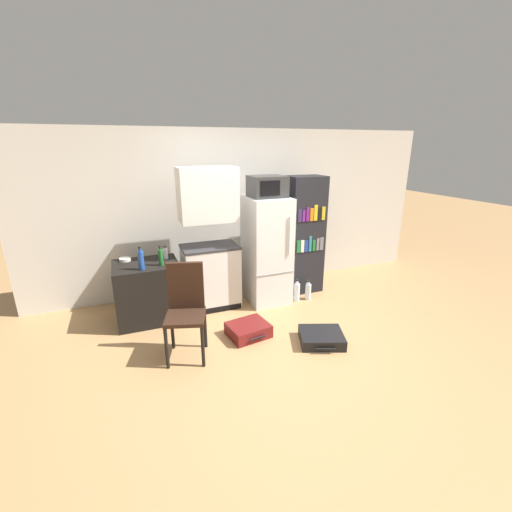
{
  "coord_description": "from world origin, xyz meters",
  "views": [
    {
      "loc": [
        -1.53,
        -3.01,
        2.19
      ],
      "look_at": [
        -0.02,
        0.85,
        0.84
      ],
      "focal_mm": 24.0,
      "sensor_mm": 36.0,
      "label": 1
    }
  ],
  "objects_px": {
    "bottle_milk_white": "(166,253)",
    "bottle_blue_soda": "(141,260)",
    "refrigerator": "(267,250)",
    "suitcase_large_flat": "(321,338)",
    "side_table": "(148,291)",
    "suitcase_small_flat": "(248,330)",
    "chair": "(186,303)",
    "microwave": "(267,186)",
    "kitchen_hutch": "(210,245)",
    "bottle_green_tall": "(161,257)",
    "bookshelf": "(304,235)",
    "water_bottle_front": "(297,291)",
    "bowl": "(125,259)",
    "water_bottle_middle": "(308,291)"
  },
  "relations": [
    {
      "from": "bottle_green_tall",
      "to": "suitcase_small_flat",
      "type": "height_order",
      "value": "bottle_green_tall"
    },
    {
      "from": "refrigerator",
      "to": "suitcase_large_flat",
      "type": "height_order",
      "value": "refrigerator"
    },
    {
      "from": "refrigerator",
      "to": "bookshelf",
      "type": "bearing_deg",
      "value": 10.94
    },
    {
      "from": "bottle_blue_soda",
      "to": "water_bottle_front",
      "type": "xyz_separation_m",
      "value": [
        2.11,
        -0.01,
        -0.74
      ]
    },
    {
      "from": "bottle_green_tall",
      "to": "suitcase_large_flat",
      "type": "bearing_deg",
      "value": -36.65
    },
    {
      "from": "kitchen_hutch",
      "to": "bowl",
      "type": "xyz_separation_m",
      "value": [
        -1.09,
        0.12,
        -0.11
      ]
    },
    {
      "from": "bottle_milk_white",
      "to": "bottle_blue_soda",
      "type": "relative_size",
      "value": 0.59
    },
    {
      "from": "bottle_blue_soda",
      "to": "suitcase_small_flat",
      "type": "relative_size",
      "value": 0.56
    },
    {
      "from": "side_table",
      "to": "bowl",
      "type": "height_order",
      "value": "bowl"
    },
    {
      "from": "microwave",
      "to": "bottle_green_tall",
      "type": "relative_size",
      "value": 1.88
    },
    {
      "from": "kitchen_hutch",
      "to": "suitcase_small_flat",
      "type": "bearing_deg",
      "value": -78.14
    },
    {
      "from": "bottle_green_tall",
      "to": "chair",
      "type": "relative_size",
      "value": 0.25
    },
    {
      "from": "bottle_blue_soda",
      "to": "chair",
      "type": "bearing_deg",
      "value": -63.31
    },
    {
      "from": "bowl",
      "to": "chair",
      "type": "xyz_separation_m",
      "value": [
        0.56,
        -1.16,
        -0.19
      ]
    },
    {
      "from": "refrigerator",
      "to": "suitcase_small_flat",
      "type": "relative_size",
      "value": 2.92
    },
    {
      "from": "suitcase_large_flat",
      "to": "suitcase_small_flat",
      "type": "distance_m",
      "value": 0.86
    },
    {
      "from": "microwave",
      "to": "bookshelf",
      "type": "distance_m",
      "value": 1.03
    },
    {
      "from": "bookshelf",
      "to": "water_bottle_front",
      "type": "height_order",
      "value": "bookshelf"
    },
    {
      "from": "side_table",
      "to": "suitcase_small_flat",
      "type": "relative_size",
      "value": 1.53
    },
    {
      "from": "suitcase_large_flat",
      "to": "suitcase_small_flat",
      "type": "relative_size",
      "value": 1.17
    },
    {
      "from": "microwave",
      "to": "water_bottle_middle",
      "type": "bearing_deg",
      "value": -22.73
    },
    {
      "from": "bottle_green_tall",
      "to": "suitcase_small_flat",
      "type": "relative_size",
      "value": 0.49
    },
    {
      "from": "kitchen_hutch",
      "to": "bottle_blue_soda",
      "type": "xyz_separation_m",
      "value": [
        -0.91,
        -0.29,
        -0.01
      ]
    },
    {
      "from": "bowl",
      "to": "suitcase_large_flat",
      "type": "relative_size",
      "value": 0.24
    },
    {
      "from": "microwave",
      "to": "water_bottle_middle",
      "type": "relative_size",
      "value": 1.56
    },
    {
      "from": "bottle_milk_white",
      "to": "water_bottle_middle",
      "type": "height_order",
      "value": "bottle_milk_white"
    },
    {
      "from": "water_bottle_front",
      "to": "water_bottle_middle",
      "type": "xyz_separation_m",
      "value": [
        0.18,
        -0.02,
        -0.02
      ]
    },
    {
      "from": "suitcase_small_flat",
      "to": "kitchen_hutch",
      "type": "bearing_deg",
      "value": 92.92
    },
    {
      "from": "water_bottle_middle",
      "to": "bottle_blue_soda",
      "type": "bearing_deg",
      "value": 179.16
    },
    {
      "from": "suitcase_small_flat",
      "to": "bottle_milk_white",
      "type": "bearing_deg",
      "value": 119.63
    },
    {
      "from": "side_table",
      "to": "water_bottle_middle",
      "type": "relative_size",
      "value": 2.62
    },
    {
      "from": "chair",
      "to": "water_bottle_front",
      "type": "height_order",
      "value": "chair"
    },
    {
      "from": "bottle_green_tall",
      "to": "refrigerator",
      "type": "bearing_deg",
      "value": 5.14
    },
    {
      "from": "bottle_milk_white",
      "to": "suitcase_large_flat",
      "type": "relative_size",
      "value": 0.28
    },
    {
      "from": "bottle_milk_white",
      "to": "bottle_green_tall",
      "type": "distance_m",
      "value": 0.26
    },
    {
      "from": "chair",
      "to": "water_bottle_middle",
      "type": "height_order",
      "value": "chair"
    },
    {
      "from": "chair",
      "to": "suitcase_small_flat",
      "type": "distance_m",
      "value": 0.9
    },
    {
      "from": "bottle_blue_soda",
      "to": "water_bottle_front",
      "type": "height_order",
      "value": "bottle_blue_soda"
    },
    {
      "from": "bookshelf",
      "to": "suitcase_small_flat",
      "type": "relative_size",
      "value": 3.4
    },
    {
      "from": "kitchen_hutch",
      "to": "bottle_milk_white",
      "type": "height_order",
      "value": "kitchen_hutch"
    },
    {
      "from": "side_table",
      "to": "water_bottle_front",
      "type": "relative_size",
      "value": 2.34
    },
    {
      "from": "microwave",
      "to": "water_bottle_middle",
      "type": "height_order",
      "value": "microwave"
    },
    {
      "from": "refrigerator",
      "to": "suitcase_small_flat",
      "type": "distance_m",
      "value": 1.26
    },
    {
      "from": "chair",
      "to": "bottle_milk_white",
      "type": "bearing_deg",
      "value": 110.01
    },
    {
      "from": "bowl",
      "to": "suitcase_large_flat",
      "type": "xyz_separation_m",
      "value": [
        2.02,
        -1.54,
        -0.72
      ]
    },
    {
      "from": "kitchen_hutch",
      "to": "suitcase_small_flat",
      "type": "relative_size",
      "value": 3.71
    },
    {
      "from": "chair",
      "to": "suitcase_large_flat",
      "type": "distance_m",
      "value": 1.61
    },
    {
      "from": "bottle_blue_soda",
      "to": "suitcase_large_flat",
      "type": "distance_m",
      "value": 2.31
    },
    {
      "from": "bottle_milk_white",
      "to": "suitcase_large_flat",
      "type": "xyz_separation_m",
      "value": [
        1.52,
        -1.44,
        -0.77
      ]
    },
    {
      "from": "microwave",
      "to": "suitcase_small_flat",
      "type": "relative_size",
      "value": 0.91
    }
  ]
}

